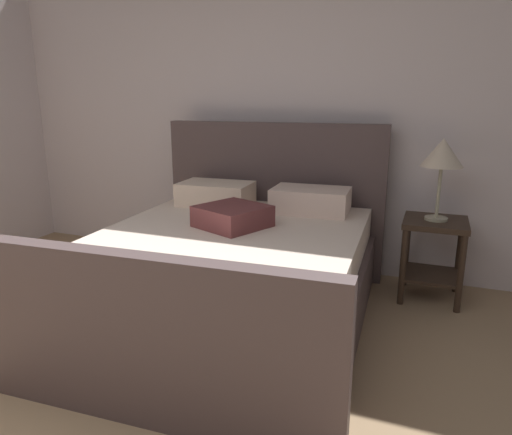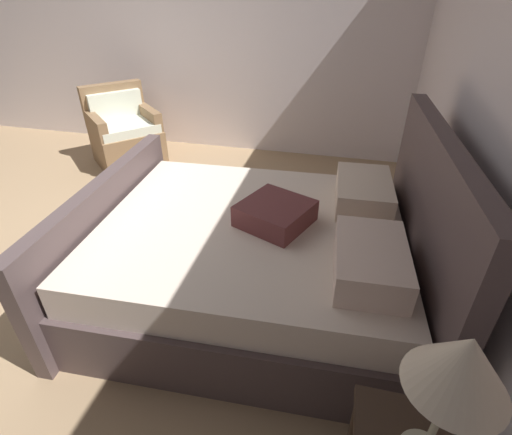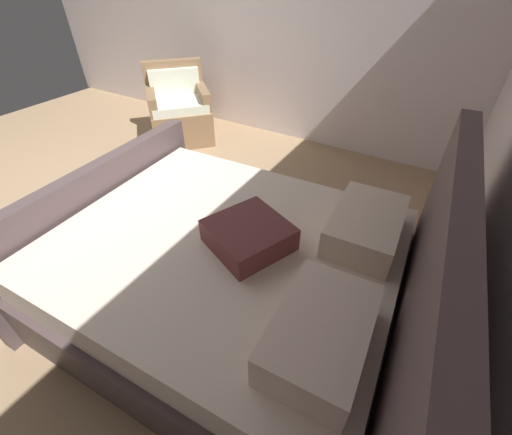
# 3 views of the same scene
# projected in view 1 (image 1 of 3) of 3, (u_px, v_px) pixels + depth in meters

# --- Properties ---
(wall_back) EXTENTS (5.05, 0.12, 2.70)m
(wall_back) POSITION_uv_depth(u_px,v_px,m) (265.00, 109.00, 4.00)
(wall_back) COLOR silver
(wall_back) RESTS_ON ground
(bed) EXTENTS (1.93, 2.26, 1.26)m
(bed) POSITION_uv_depth(u_px,v_px,m) (232.00, 269.00, 3.06)
(bed) COLOR #514141
(bed) RESTS_ON ground
(nightstand_right) EXTENTS (0.44, 0.44, 0.60)m
(nightstand_right) POSITION_uv_depth(u_px,v_px,m) (433.00, 246.00, 3.37)
(nightstand_right) COLOR #38281D
(nightstand_right) RESTS_ON ground
(table_lamp_right) EXTENTS (0.29, 0.29, 0.58)m
(table_lamp_right) POSITION_uv_depth(u_px,v_px,m) (442.00, 155.00, 3.21)
(table_lamp_right) COLOR #B7B293
(table_lamp_right) RESTS_ON nightstand_right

